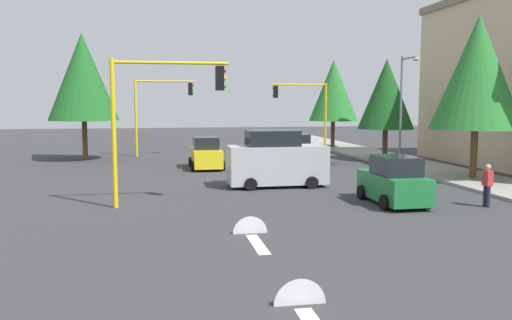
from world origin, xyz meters
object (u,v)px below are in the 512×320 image
(tree_roadside_near, at_px, (477,72))
(tree_roadside_mid, at_px, (386,94))
(delivery_van_silver, at_px, (276,161))
(car_black, at_px, (295,149))
(pedestrian_crossing, at_px, (487,184))
(traffic_signal_far_left, at_px, (304,104))
(traffic_signal_far_right, at_px, (159,102))
(car_yellow, at_px, (206,154))
(street_lamp_curbside, at_px, (404,99))
(traffic_signal_near_right, at_px, (160,103))
(tree_opposite_side, at_px, (83,77))
(car_green, at_px, (394,182))
(tree_roadside_far, at_px, (333,90))

(tree_roadside_near, height_order, tree_roadside_mid, tree_roadside_near)
(tree_roadside_near, height_order, delivery_van_silver, tree_roadside_near)
(tree_roadside_near, relative_size, car_black, 2.07)
(delivery_van_silver, distance_m, pedestrian_crossing, 9.61)
(traffic_signal_far_left, distance_m, traffic_signal_far_right, 11.43)
(traffic_signal_far_left, height_order, car_yellow, traffic_signal_far_left)
(street_lamp_curbside, bearing_deg, traffic_signal_near_right, -57.21)
(tree_opposite_side, bearing_deg, traffic_signal_near_right, 16.36)
(car_green, bearing_deg, delivery_van_silver, -144.41)
(traffic_signal_near_right, height_order, tree_roadside_mid, tree_roadside_mid)
(traffic_signal_far_left, distance_m, tree_opposite_side, 16.92)
(tree_roadside_near, distance_m, car_green, 9.88)
(car_yellow, bearing_deg, car_black, 109.53)
(tree_opposite_side, height_order, tree_roadside_far, tree_opposite_side)
(tree_roadside_mid, relative_size, car_black, 1.73)
(delivery_van_silver, bearing_deg, tree_opposite_side, -142.20)
(tree_roadside_near, bearing_deg, street_lamp_curbside, -166.95)
(tree_roadside_mid, xyz_separation_m, delivery_van_silver, (10.00, -10.14, -3.42))
(tree_opposite_side, bearing_deg, tree_roadside_mid, 79.22)
(car_black, distance_m, pedestrian_crossing, 16.92)
(traffic_signal_near_right, distance_m, delivery_van_silver, 7.42)
(tree_roadside_far, height_order, car_yellow, tree_roadside_far)
(traffic_signal_near_right, relative_size, car_yellow, 1.48)
(tree_roadside_far, height_order, pedestrian_crossing, tree_roadside_far)
(traffic_signal_far_left, height_order, tree_roadside_near, tree_roadside_near)
(tree_roadside_far, relative_size, car_black, 1.90)
(tree_roadside_near, relative_size, tree_roadside_mid, 1.20)
(traffic_signal_near_right, bearing_deg, car_black, 147.02)
(traffic_signal_far_left, relative_size, tree_roadside_far, 0.72)
(traffic_signal_near_right, height_order, traffic_signal_far_left, traffic_signal_near_right)
(tree_opposite_side, bearing_deg, tree_roadside_far, 106.31)
(traffic_signal_far_left, xyz_separation_m, street_lamp_curbside, (10.39, 3.50, 0.33))
(tree_roadside_mid, height_order, car_black, tree_roadside_mid)
(tree_roadside_near, relative_size, pedestrian_crossing, 5.07)
(tree_roadside_far, bearing_deg, car_black, -31.50)
(car_yellow, bearing_deg, pedestrian_crossing, 34.57)
(tree_opposite_side, xyz_separation_m, tree_roadside_far, (-6.00, 20.50, -0.72))
(car_black, height_order, car_green, same)
(tree_roadside_mid, bearing_deg, street_lamp_curbside, -10.33)
(tree_roadside_mid, bearing_deg, tree_opposite_side, -100.78)
(car_yellow, bearing_deg, traffic_signal_far_left, 133.51)
(tree_roadside_near, bearing_deg, delivery_van_silver, -90.00)
(traffic_signal_far_left, bearing_deg, tree_roadside_far, 136.46)
(street_lamp_curbside, bearing_deg, traffic_signal_far_left, -161.38)
(tree_roadside_near, height_order, car_green, tree_roadside_near)
(car_black, relative_size, car_green, 1.10)
(delivery_van_silver, height_order, pedestrian_crossing, delivery_van_silver)
(traffic_signal_far_right, height_order, car_green, traffic_signal_far_right)
(street_lamp_curbside, relative_size, pedestrian_crossing, 4.12)
(car_yellow, distance_m, car_black, 6.71)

